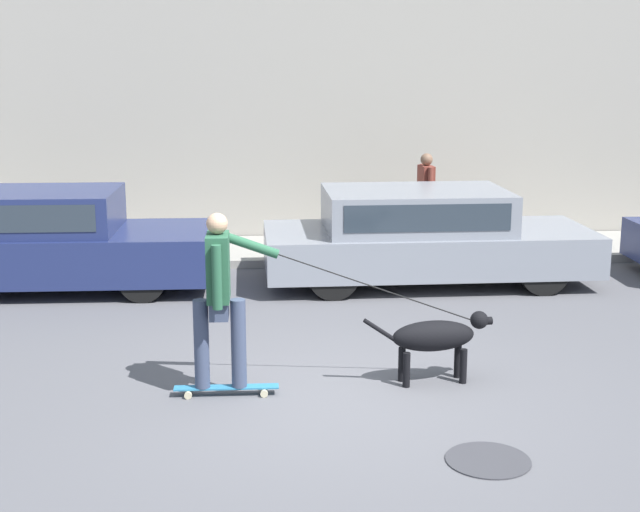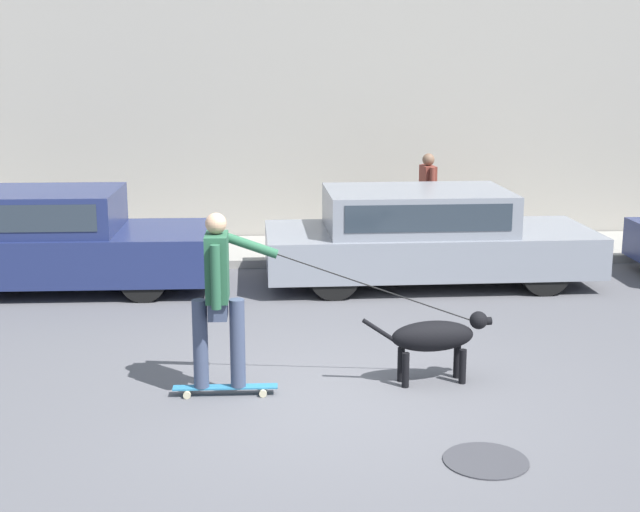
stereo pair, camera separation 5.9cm
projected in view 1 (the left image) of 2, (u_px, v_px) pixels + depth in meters
ground_plane at (332, 398)px, 8.19m from camera, size 36.00×36.00×0.00m
back_wall at (295, 104)px, 14.79m from camera, size 32.00×0.30×4.62m
sidewalk_curb at (299, 250)px, 14.19m from camera, size 30.00×1.90×0.12m
parked_car_0 at (39, 242)px, 11.94m from camera, size 4.54×1.76×1.34m
parked_car_1 at (424, 237)px, 12.30m from camera, size 4.52×1.90×1.30m
dog at (436, 337)px, 8.50m from camera, size 1.27×0.39×0.69m
skateboarder at (221, 293)px, 8.04m from camera, size 2.91×0.58×1.71m
pedestrian_with_bag at (426, 196)px, 13.92m from camera, size 0.23×0.64×1.49m
manhole_cover at (488, 460)px, 6.91m from camera, size 0.66×0.66×0.01m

